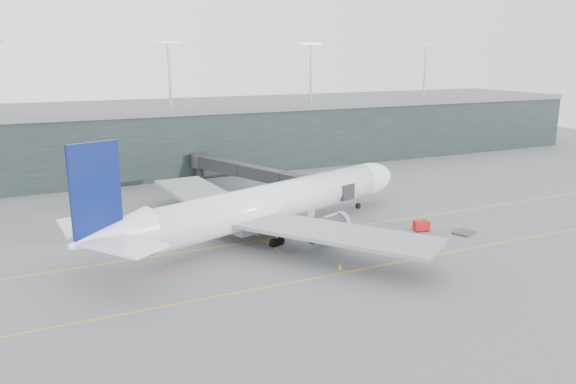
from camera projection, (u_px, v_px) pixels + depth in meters
name	position (u px, v px, depth m)	size (l,w,h in m)	color
ground	(223.00, 237.00, 83.89)	(320.00, 320.00, 0.00)	#535357
taxiline_a	(232.00, 245.00, 80.38)	(160.00, 0.25, 0.02)	gold
taxiline_b	(278.00, 285.00, 66.36)	(160.00, 0.25, 0.02)	gold
taxiline_lead_main	(213.00, 203.00, 103.52)	(0.25, 60.00, 0.02)	gold
terminal	(141.00, 137.00, 132.93)	(240.00, 36.00, 29.00)	black
main_aircraft	(272.00, 204.00, 84.11)	(58.98, 54.38, 17.03)	white
jet_bridge	(264.00, 172.00, 108.98)	(15.81, 42.93, 5.93)	#26262A
gse_cart	(421.00, 225.00, 86.60)	(2.63, 2.00, 1.59)	#B80D0D
baggage_dolly	(464.00, 232.00, 85.41)	(3.12, 2.50, 0.31)	#38383D
uld_a	(175.00, 218.00, 89.76)	(2.51, 2.11, 2.09)	#37373C
uld_b	(193.00, 215.00, 92.40)	(2.38, 2.19, 1.74)	#37373C
uld_c	(196.00, 215.00, 92.05)	(2.52, 2.28, 1.89)	#37373C
cone_nose	(418.00, 217.00, 93.25)	(0.41, 0.41, 0.65)	#F6540D
cone_wing_stbd	(340.00, 266.00, 71.29)	(0.46, 0.46, 0.73)	orange
cone_wing_port	(245.00, 210.00, 97.35)	(0.46, 0.46, 0.73)	#E23C0C
cone_tail	(167.00, 271.00, 69.77)	(0.44, 0.44, 0.70)	red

